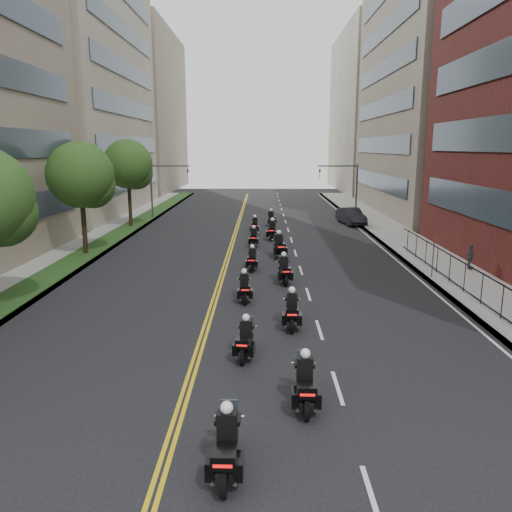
% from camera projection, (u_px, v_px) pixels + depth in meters
% --- Properties ---
extents(ground, '(160.00, 160.00, 0.00)m').
position_uv_depth(ground, '(222.00, 498.00, 10.59)').
color(ground, black).
rests_on(ground, ground).
extents(sidewalk_right, '(4.00, 90.00, 0.15)m').
position_uv_depth(sidewalk_right, '(421.00, 252.00, 34.85)').
color(sidewalk_right, gray).
rests_on(sidewalk_right, ground).
extents(sidewalk_left, '(4.00, 90.00, 0.15)m').
position_uv_depth(sidewalk_left, '(80.00, 251.00, 35.13)').
color(sidewalk_left, gray).
rests_on(sidewalk_left, ground).
extents(grass_strip, '(2.00, 90.00, 0.04)m').
position_uv_depth(grass_strip, '(91.00, 250.00, 35.10)').
color(grass_strip, '#1A3D16').
rests_on(grass_strip, sidewalk_left).
extents(building_right_tan, '(15.11, 28.00, 30.00)m').
position_uv_depth(building_right_tan, '(452.00, 74.00, 54.01)').
color(building_right_tan, '#826F5F').
rests_on(building_right_tan, ground).
extents(building_right_far, '(15.00, 28.00, 26.00)m').
position_uv_depth(building_right_far, '(385.00, 112.00, 83.74)').
color(building_right_far, gray).
rests_on(building_right_far, ground).
extents(building_left_mid, '(16.11, 28.00, 34.00)m').
position_uv_depth(building_left_mid, '(52.00, 55.00, 54.08)').
color(building_left_mid, gray).
rests_on(building_left_mid, ground).
extents(building_left_far, '(16.00, 28.00, 26.00)m').
position_uv_depth(building_left_far, '(127.00, 112.00, 84.24)').
color(building_left_far, '#826F5F').
rests_on(building_left_far, ground).
extents(iron_fence, '(0.05, 28.00, 1.50)m').
position_uv_depth(iron_fence, '(492.00, 295.00, 21.99)').
color(iron_fence, black).
rests_on(iron_fence, sidewalk_right).
extents(street_trees, '(4.40, 38.40, 7.98)m').
position_uv_depth(street_trees, '(49.00, 186.00, 27.79)').
color(street_trees, '#2E2214').
rests_on(street_trees, ground).
extents(traffic_signal_right, '(4.09, 0.20, 5.60)m').
position_uv_depth(traffic_signal_right, '(347.00, 183.00, 50.71)').
color(traffic_signal_right, '#3F3F44').
rests_on(traffic_signal_right, ground).
extents(traffic_signal_left, '(4.09, 0.20, 5.60)m').
position_uv_depth(traffic_signal_left, '(161.00, 183.00, 50.93)').
color(traffic_signal_left, '#3F3F44').
rests_on(traffic_signal_left, ground).
extents(motorcycle_0, '(0.54, 2.33, 1.72)m').
position_uv_depth(motorcycle_0, '(227.00, 447.00, 11.23)').
color(motorcycle_0, black).
rests_on(motorcycle_0, ground).
extents(motorcycle_1, '(0.53, 2.31, 1.71)m').
position_uv_depth(motorcycle_1, '(305.00, 385.00, 14.19)').
color(motorcycle_1, black).
rests_on(motorcycle_1, ground).
extents(motorcycle_2, '(0.61, 2.11, 1.56)m').
position_uv_depth(motorcycle_2, '(246.00, 340.00, 17.58)').
color(motorcycle_2, black).
rests_on(motorcycle_2, ground).
extents(motorcycle_3, '(0.54, 2.29, 1.69)m').
position_uv_depth(motorcycle_3, '(292.00, 311.00, 20.51)').
color(motorcycle_3, black).
rests_on(motorcycle_3, ground).
extents(motorcycle_4, '(0.57, 2.13, 1.57)m').
position_uv_depth(motorcycle_4, '(244.00, 288.00, 24.04)').
color(motorcycle_4, black).
rests_on(motorcycle_4, ground).
extents(motorcycle_5, '(0.63, 2.31, 1.71)m').
position_uv_depth(motorcycle_5, '(284.00, 271.00, 27.21)').
color(motorcycle_5, black).
rests_on(motorcycle_5, ground).
extents(motorcycle_6, '(0.51, 2.09, 1.54)m').
position_uv_depth(motorcycle_6, '(252.00, 260.00, 30.10)').
color(motorcycle_6, black).
rests_on(motorcycle_6, ground).
extents(motorcycle_7, '(0.73, 2.52, 1.86)m').
position_uv_depth(motorcycle_7, '(279.00, 247.00, 33.40)').
color(motorcycle_7, black).
rests_on(motorcycle_7, ground).
extents(motorcycle_8, '(0.50, 2.15, 1.58)m').
position_uv_depth(motorcycle_8, '(254.00, 238.00, 37.20)').
color(motorcycle_8, black).
rests_on(motorcycle_8, ground).
extents(motorcycle_9, '(0.68, 2.39, 1.77)m').
position_uv_depth(motorcycle_9, '(272.00, 231.00, 39.95)').
color(motorcycle_9, black).
rests_on(motorcycle_9, ground).
extents(motorcycle_10, '(0.50, 2.14, 1.58)m').
position_uv_depth(motorcycle_10, '(255.00, 226.00, 42.92)').
color(motorcycle_10, black).
rests_on(motorcycle_10, ground).
extents(motorcycle_11, '(0.69, 2.25, 1.66)m').
position_uv_depth(motorcycle_11, '(271.00, 219.00, 46.59)').
color(motorcycle_11, black).
rests_on(motorcycle_11, ground).
extents(parked_sedan, '(2.42, 4.96, 1.57)m').
position_uv_depth(parked_sedan, '(351.00, 216.00, 47.85)').
color(parked_sedan, black).
rests_on(parked_sedan, ground).
extents(pedestrian_c, '(0.40, 0.90, 1.51)m').
position_uv_depth(pedestrian_c, '(470.00, 257.00, 29.56)').
color(pedestrian_c, '#45444C').
rests_on(pedestrian_c, sidewalk_right).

